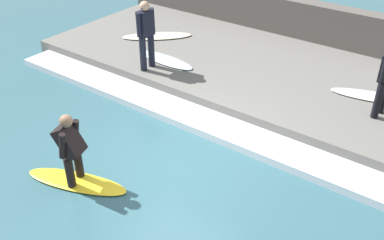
{
  "coord_description": "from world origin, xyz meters",
  "views": [
    {
      "loc": [
        -5.11,
        -4.21,
        5.15
      ],
      "look_at": [
        0.61,
        0.0,
        0.7
      ],
      "focal_mm": 42.0,
      "sensor_mm": 36.0,
      "label": 1
    }
  ],
  "objects_px": {
    "surfboard_riding": "(77,181)",
    "surfer_waiting_far": "(146,32)",
    "surfer_riding": "(70,146)",
    "surfboard_spare": "(157,36)",
    "surfboard_waiting_near": "(376,97)",
    "surfboard_waiting_far": "(166,60)"
  },
  "relations": [
    {
      "from": "surfboard_riding",
      "to": "surfer_riding",
      "type": "distance_m",
      "value": 0.77
    },
    {
      "from": "surfer_riding",
      "to": "surfboard_spare",
      "type": "distance_m",
      "value": 6.11
    },
    {
      "from": "surfboard_riding",
      "to": "surfboard_spare",
      "type": "bearing_deg",
      "value": 26.6
    },
    {
      "from": "surfer_riding",
      "to": "surfer_waiting_far",
      "type": "distance_m",
      "value": 4.1
    },
    {
      "from": "surfboard_riding",
      "to": "surfboard_spare",
      "type": "xyz_separation_m",
      "value": [
        5.45,
        2.73,
        0.35
      ]
    },
    {
      "from": "surfboard_riding",
      "to": "surfer_riding",
      "type": "xyz_separation_m",
      "value": [
        -0.0,
        0.0,
        0.77
      ]
    },
    {
      "from": "surfer_waiting_far",
      "to": "surfboard_spare",
      "type": "bearing_deg",
      "value": 33.94
    },
    {
      "from": "surfboard_waiting_far",
      "to": "surfer_waiting_far",
      "type": "bearing_deg",
      "value": 170.92
    },
    {
      "from": "surfboard_waiting_far",
      "to": "surfer_riding",
      "type": "bearing_deg",
      "value": -160.97
    },
    {
      "from": "surfer_riding",
      "to": "surfboard_waiting_near",
      "type": "height_order",
      "value": "surfer_riding"
    },
    {
      "from": "surfer_waiting_far",
      "to": "surfboard_waiting_far",
      "type": "distance_m",
      "value": 1.08
    },
    {
      "from": "surfboard_riding",
      "to": "surfer_waiting_far",
      "type": "distance_m",
      "value": 4.26
    },
    {
      "from": "surfboard_riding",
      "to": "surfer_waiting_far",
      "type": "height_order",
      "value": "surfer_waiting_far"
    },
    {
      "from": "surfboard_riding",
      "to": "surfer_riding",
      "type": "relative_size",
      "value": 1.48
    },
    {
      "from": "surfer_riding",
      "to": "surfer_waiting_far",
      "type": "relative_size",
      "value": 0.8
    },
    {
      "from": "surfboard_riding",
      "to": "surfer_waiting_far",
      "type": "bearing_deg",
      "value": 22.91
    },
    {
      "from": "surfboard_riding",
      "to": "surfer_riding",
      "type": "height_order",
      "value": "surfer_riding"
    },
    {
      "from": "surfboard_waiting_near",
      "to": "surfboard_riding",
      "type": "bearing_deg",
      "value": 148.25
    },
    {
      "from": "surfer_waiting_far",
      "to": "surfboard_riding",
      "type": "bearing_deg",
      "value": -157.09
    },
    {
      "from": "surfboard_riding",
      "to": "surfboard_waiting_near",
      "type": "height_order",
      "value": "surfboard_waiting_near"
    },
    {
      "from": "surfboard_riding",
      "to": "surfboard_spare",
      "type": "height_order",
      "value": "surfboard_spare"
    },
    {
      "from": "surfboard_spare",
      "to": "surfboard_waiting_far",
      "type": "bearing_deg",
      "value": -132.25
    }
  ]
}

